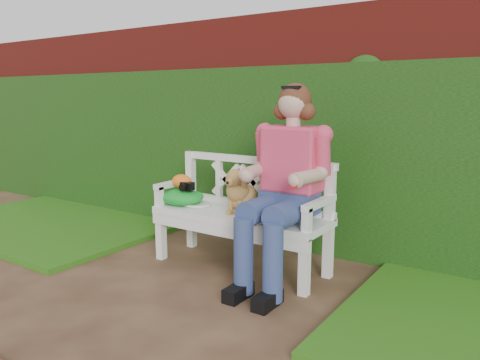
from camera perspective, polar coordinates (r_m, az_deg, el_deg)
The scene contains 11 objects.
ground at distance 3.40m, azimuth -10.09°, elevation -14.74°, with size 60.00×60.00×0.00m, color #3B2518.
brick_wall at distance 4.65m, azimuth 6.03°, elevation 6.09°, with size 10.00×0.30×2.20m, color maroon.
ivy_hedge at distance 4.48m, azimuth 4.65°, elevation 2.76°, with size 10.00×0.18×1.70m, color #296019.
grass_left at distance 5.70m, azimuth -21.31°, elevation -4.79°, with size 2.60×2.00×0.05m, color #245C14.
garden_bench at distance 3.94m, azimuth 0.00°, elevation -7.32°, with size 1.58×0.60×0.48m, color white, non-canonical shape.
seated_woman at distance 3.56m, azimuth 5.97°, elevation -0.31°, with size 0.66×0.88×1.56m, color #D34E50, non-canonical shape.
dog at distance 3.83m, azimuth 0.18°, elevation -1.22°, with size 0.25×0.34×0.38m, color #A38246, non-canonical shape.
tennis_racket at distance 4.15m, azimuth -5.66°, elevation -2.86°, with size 0.54×0.22×0.03m, color white, non-canonical shape.
green_bag at distance 4.17m, azimuth -7.16°, elevation -2.03°, with size 0.41×0.32×0.14m, color #237A34, non-canonical shape.
camera_item at distance 4.09m, azimuth -6.43°, elevation -0.75°, with size 0.11×0.08×0.07m, color black.
baseball_glove at distance 4.18m, azimuth -7.10°, elevation -0.15°, with size 0.20×0.14×0.12m, color orange.
Camera 1 is at (2.17, -2.20, 1.42)m, focal length 35.00 mm.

